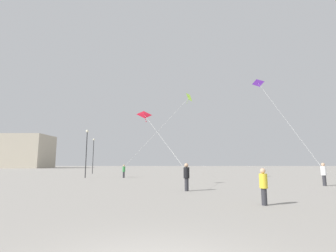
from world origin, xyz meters
name	(u,v)px	position (x,y,z in m)	size (l,w,h in m)	color
person_in_white	(324,173)	(12.87, 16.50, 1.02)	(0.40, 0.40, 1.86)	#2D2D33
person_in_yellow	(264,185)	(4.48, 7.00, 0.89)	(0.35, 0.35, 1.62)	#2D2D33
person_in_green	(124,171)	(-5.65, 27.43, 0.89)	(0.36, 0.36, 1.63)	#2D2D33
person_in_black	(187,176)	(1.38, 12.63, 1.01)	(0.40, 0.40, 1.83)	#2D2D33
kite_crimson_delta	(145,116)	(-1.84, 16.22, 5.79)	(3.84, 4.03, 4.90)	red
kite_violet_delta	(259,85)	(12.09, 27.56, 12.13)	(1.49, 12.08, 11.50)	purple
kite_lime_delta	(188,99)	(2.45, 25.39, 9.68)	(8.59, 2.80, 8.95)	#8CD12D
building_left_hall	(22,151)	(-55.00, 87.09, 6.03)	(19.50, 13.53, 12.07)	#B2A893
lamppost_east	(87,146)	(-10.47, 27.25, 3.97)	(0.36, 0.36, 6.09)	#2D2D30
lamppost_west	(93,151)	(-13.47, 39.66, 4.01)	(0.36, 0.36, 6.16)	#2D2D30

